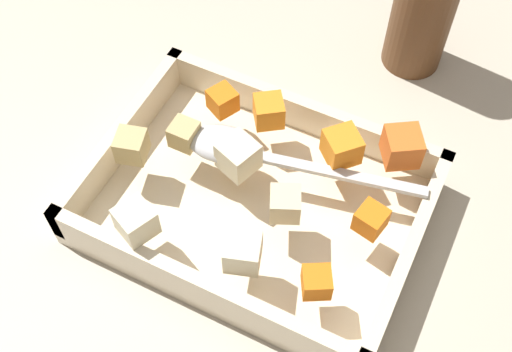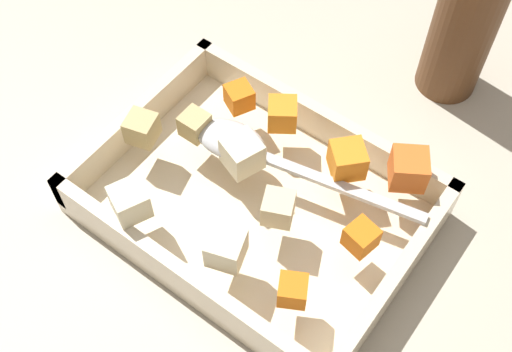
{
  "view_description": "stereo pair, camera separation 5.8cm",
  "coord_description": "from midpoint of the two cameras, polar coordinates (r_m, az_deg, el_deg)",
  "views": [
    {
      "loc": [
        0.13,
        -0.28,
        0.55
      ],
      "look_at": [
        -0.01,
        0.01,
        0.06
      ],
      "focal_mm": 46.19,
      "sensor_mm": 36.0,
      "label": 1
    },
    {
      "loc": [
        0.18,
        -0.25,
        0.55
      ],
      "look_at": [
        -0.01,
        0.01,
        0.06
      ],
      "focal_mm": 46.19,
      "sensor_mm": 36.0,
      "label": 2
    }
  ],
  "objects": [
    {
      "name": "potato_chunk_mid_right",
      "position": [
        0.56,
        4.9,
        -3.01
      ],
      "size": [
        0.03,
        0.03,
        0.03
      ],
      "primitive_type": "cube",
      "rotation": [
        0.0,
        0.0,
        1.99
      ],
      "color": "beige",
      "rests_on": "baking_dish"
    },
    {
      "name": "potato_chunk_far_right",
      "position": [
        0.58,
        1.62,
        1.74
      ],
      "size": [
        0.04,
        0.04,
        0.03
      ],
      "primitive_type": "cube",
      "rotation": [
        0.0,
        0.0,
        1.23
      ],
      "color": "beige",
      "rests_on": "baking_dish"
    },
    {
      "name": "potato_chunk_rim_edge",
      "position": [
        0.61,
        -7.21,
        3.93
      ],
      "size": [
        0.03,
        0.03,
        0.03
      ],
      "primitive_type": "cube",
      "rotation": [
        0.0,
        0.0,
        3.41
      ],
      "color": "tan",
      "rests_on": "baking_dish"
    },
    {
      "name": "carrot_chunk_corner_se",
      "position": [
        0.63,
        1.18,
        6.67
      ],
      "size": [
        0.03,
        0.03,
        0.02
      ],
      "primitive_type": "cube",
      "rotation": [
        0.0,
        0.0,
        4.24
      ],
      "color": "orange",
      "rests_on": "baking_dish"
    },
    {
      "name": "pepper_mill",
      "position": [
        0.7,
        20.15,
        12.63
      ],
      "size": [
        0.06,
        0.06,
        0.21
      ],
      "color": "brown",
      "rests_on": "ground_plane"
    },
    {
      "name": "potato_chunk_mid_left",
      "position": [
        0.61,
        -2.63,
        4.27
      ],
      "size": [
        0.02,
        0.02,
        0.02
      ],
      "primitive_type": "cube",
      "rotation": [
        0.0,
        0.0,
        4.71
      ],
      "color": "tan",
      "rests_on": "baking_dish"
    },
    {
      "name": "baking_dish",
      "position": [
        0.62,
        2.67,
        -2.61
      ],
      "size": [
        0.3,
        0.22,
        0.05
      ],
      "color": "beige",
      "rests_on": "ground_plane"
    },
    {
      "name": "ground_plane",
      "position": [
        0.62,
        3.08,
        -4.69
      ],
      "size": [
        4.0,
        4.0,
        0.0
      ],
      "primitive_type": "plane",
      "color": "#BCB29E"
    },
    {
      "name": "serving_spoon",
      "position": [
        0.6,
        1.7,
        2.47
      ],
      "size": [
        0.22,
        0.07,
        0.02
      ],
      "rotation": [
        0.0,
        0.0,
        0.2
      ],
      "color": "silver",
      "rests_on": "baking_dish"
    },
    {
      "name": "carrot_chunk_under_handle",
      "position": [
        0.62,
        4.98,
        5.19
      ],
      "size": [
        0.04,
        0.04,
        0.03
      ],
      "primitive_type": "cube",
      "rotation": [
        0.0,
        0.0,
        2.18
      ],
      "color": "orange",
      "rests_on": "baking_dish"
    },
    {
      "name": "potato_chunk_center",
      "position": [
        0.56,
        -8.02,
        -2.45
      ],
      "size": [
        0.04,
        0.04,
        0.03
      ],
      "primitive_type": "cube",
      "rotation": [
        0.0,
        0.0,
        4.29
      ],
      "color": "beige",
      "rests_on": "baking_dish"
    },
    {
      "name": "potato_chunk_near_left",
      "position": [
        0.54,
        0.48,
        -6.53
      ],
      "size": [
        0.04,
        0.04,
        0.03
      ],
      "primitive_type": "cube",
      "rotation": [
        0.0,
        0.0,
        1.89
      ],
      "color": "beige",
      "rests_on": "baking_dish"
    },
    {
      "name": "carrot_chunk_far_left",
      "position": [
        0.53,
        6.38,
        -10.07
      ],
      "size": [
        0.03,
        0.03,
        0.02
      ],
      "primitive_type": "cube",
      "rotation": [
        0.0,
        0.0,
        0.5
      ],
      "color": "orange",
      "rests_on": "baking_dish"
    },
    {
      "name": "carrot_chunk_heap_top",
      "position": [
        0.6,
        15.8,
        0.39
      ],
      "size": [
        0.04,
        0.04,
        0.03
      ],
      "primitive_type": "cube",
      "rotation": [
        0.0,
        0.0,
        2.13
      ],
      "color": "orange",
      "rests_on": "baking_dish"
    },
    {
      "name": "carrot_chunk_corner_ne",
      "position": [
        0.59,
        10.7,
        1.18
      ],
      "size": [
        0.04,
        0.04,
        0.03
      ],
      "primitive_type": "cube",
      "rotation": [
        0.0,
        0.0,
        2.39
      ],
      "color": "orange",
      "rests_on": "baking_dish"
    },
    {
      "name": "carrot_chunk_corner_nw",
      "position": [
        0.56,
        12.05,
        -5.45
      ],
      "size": [
        0.03,
        0.03,
        0.02
      ],
      "primitive_type": "cube",
      "rotation": [
        0.0,
        0.0,
        4.5
      ],
      "color": "orange",
      "rests_on": "baking_dish"
    }
  ]
}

